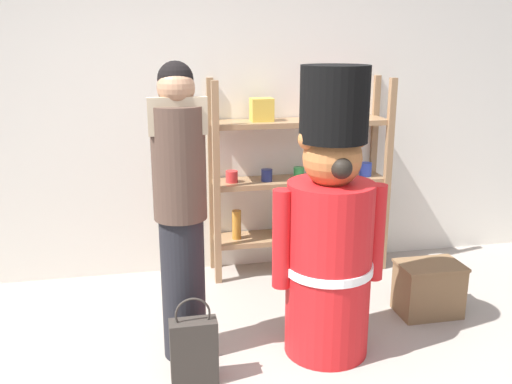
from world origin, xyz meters
TOP-DOWN VIEW (x-y plane):
  - back_wall at (0.00, 2.20)m, footprint 6.40×0.12m
  - merchandise_shelf at (0.73, 1.98)m, footprint 1.41×0.35m
  - teddy_bear_guard at (0.56, 0.74)m, footprint 0.67×0.52m
  - person_shopper at (-0.28, 0.87)m, footprint 0.31×0.30m
  - shopping_bag at (-0.25, 0.56)m, footprint 0.26×0.11m
  - display_crate at (1.39, 1.04)m, footprint 0.43×0.29m

SIDE VIEW (x-z plane):
  - display_crate at x=1.39m, z-range 0.00..0.37m
  - shopping_bag at x=-0.25m, z-range -0.06..0.45m
  - teddy_bear_guard at x=0.56m, z-range -0.10..1.60m
  - merchandise_shelf at x=0.73m, z-range 0.02..1.56m
  - person_shopper at x=-0.28m, z-range 0.05..1.77m
  - back_wall at x=0.00m, z-range 0.00..2.60m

